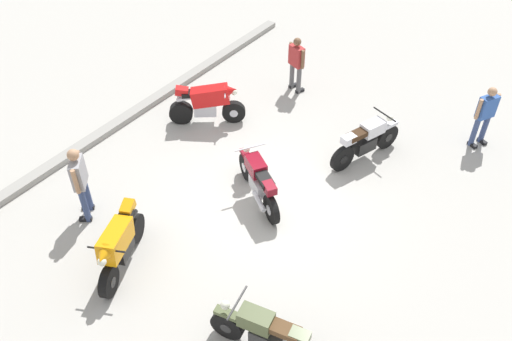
% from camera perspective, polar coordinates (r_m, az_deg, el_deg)
% --- Properties ---
extents(ground_plane, '(40.00, 40.00, 0.00)m').
position_cam_1_polar(ground_plane, '(11.83, 0.81, -3.00)').
color(ground_plane, '#ADAAA3').
extents(curb_edge, '(14.00, 0.30, 0.15)m').
position_cam_1_polar(curb_edge, '(14.29, -14.50, 4.86)').
color(curb_edge, gray).
rests_on(curb_edge, ground).
extents(motorcycle_maroon_cruiser, '(1.22, 1.83, 1.09)m').
position_cam_1_polar(motorcycle_maroon_cruiser, '(11.48, 0.26, -1.10)').
color(motorcycle_maroon_cruiser, black).
rests_on(motorcycle_maroon_cruiser, ground).
extents(motorcycle_silver_cruiser, '(2.01, 0.94, 1.09)m').
position_cam_1_polar(motorcycle_silver_cruiser, '(12.80, 11.58, 3.13)').
color(motorcycle_silver_cruiser, black).
rests_on(motorcycle_silver_cruiser, ground).
extents(motorcycle_olive_vintage, '(0.70, 1.94, 1.07)m').
position_cam_1_polar(motorcycle_olive_vintage, '(9.14, 0.95, -16.96)').
color(motorcycle_olive_vintage, black).
rests_on(motorcycle_olive_vintage, ground).
extents(motorcycle_orange_sportbike, '(1.84, 1.06, 1.14)m').
position_cam_1_polar(motorcycle_orange_sportbike, '(10.46, -14.32, -7.54)').
color(motorcycle_orange_sportbike, black).
rests_on(motorcycle_orange_sportbike, ground).
extents(motorcycle_red_sportbike, '(1.33, 1.67, 1.14)m').
position_cam_1_polar(motorcycle_red_sportbike, '(13.74, -5.20, 7.19)').
color(motorcycle_red_sportbike, black).
rests_on(motorcycle_red_sportbike, ground).
extents(person_in_gray_shirt, '(0.58, 0.54, 1.76)m').
position_cam_1_polar(person_in_gray_shirt, '(11.35, -18.20, -0.85)').
color(person_in_gray_shirt, '#384772').
rests_on(person_in_gray_shirt, ground).
extents(person_in_red_shirt, '(0.43, 0.62, 1.60)m').
position_cam_1_polar(person_in_red_shirt, '(14.85, 4.30, 11.45)').
color(person_in_red_shirt, '#59595B').
rests_on(person_in_red_shirt, ground).
extents(person_in_blue_shirt, '(0.59, 0.47, 1.60)m').
position_cam_1_polar(person_in_blue_shirt, '(13.88, 23.16, 5.63)').
color(person_in_blue_shirt, '#384772').
rests_on(person_in_blue_shirt, ground).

